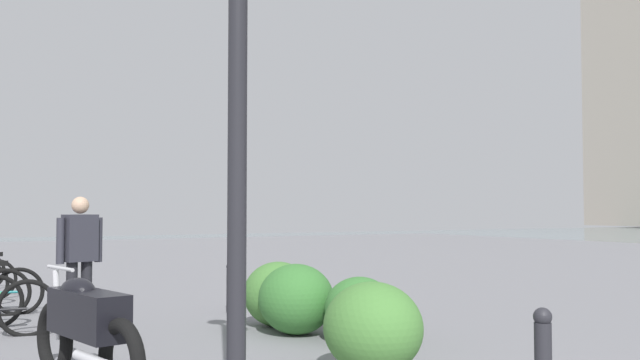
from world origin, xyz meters
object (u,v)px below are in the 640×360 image
lamppost (238,25)px  bollard_mid (230,286)px  motorcycle (85,326)px  pedestrian (80,253)px

lamppost → bollard_mid: lamppost is taller
motorcycle → pedestrian: pedestrian is taller
bollard_mid → pedestrian: bearing=103.6°
motorcycle → pedestrian: bearing=-9.0°
pedestrian → bollard_mid: bearing=-76.4°
bollard_mid → lamppost: bearing=158.7°
motorcycle → pedestrian: (2.88, -0.46, 0.49)m
motorcycle → bollard_mid: (3.43, -2.75, -0.11)m
motorcycle → bollard_mid: motorcycle is taller
pedestrian → lamppost: bearing=-176.8°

